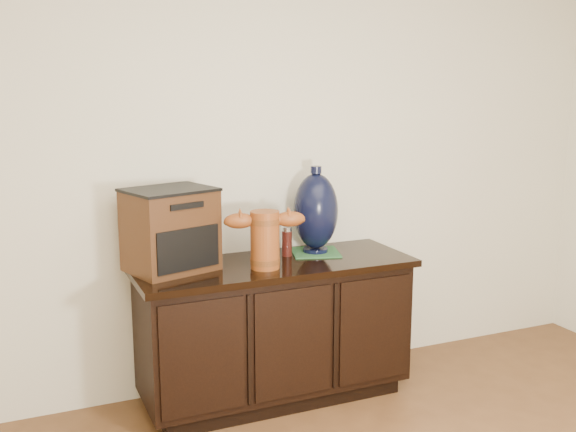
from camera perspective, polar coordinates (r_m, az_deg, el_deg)
name	(u,v)px	position (r m, az deg, el deg)	size (l,w,h in m)	color
sideboard	(274,329)	(3.63, -1.17, -9.55)	(1.46, 0.56, 0.75)	black
terracotta_vessel	(265,236)	(3.37, -1.97, -1.72)	(0.42, 0.18, 0.29)	#974A1B
tv_radio	(170,230)	(3.37, -9.93, -1.15)	(0.49, 0.44, 0.41)	#402310
green_mat	(315,252)	(3.71, 2.33, -3.08)	(0.25, 0.25, 0.01)	#2D6535
lamp_base	(316,211)	(3.66, 2.36, 0.38)	(0.30, 0.30, 0.47)	black
spray_can	(287,242)	(3.62, -0.09, -2.19)	(0.05, 0.05, 0.16)	#5A170F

